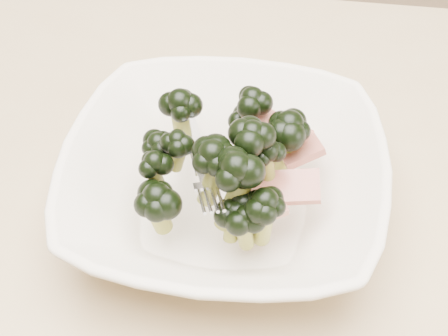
{
  "coord_description": "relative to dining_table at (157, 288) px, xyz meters",
  "views": [
    {
      "loc": [
        0.12,
        -0.33,
        1.18
      ],
      "look_at": [
        0.06,
        0.03,
        0.8
      ],
      "focal_mm": 50.0,
      "sensor_mm": 36.0,
      "label": 1
    }
  ],
  "objects": [
    {
      "name": "dining_table",
      "position": [
        0.0,
        0.0,
        0.0
      ],
      "size": [
        1.2,
        0.8,
        0.75
      ],
      "color": "tan",
      "rests_on": "ground"
    },
    {
      "name": "broccoli_dish",
      "position": [
        0.06,
        0.03,
        0.14
      ],
      "size": [
        0.28,
        0.28,
        0.12
      ],
      "color": "beige",
      "rests_on": "dining_table"
    }
  ]
}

